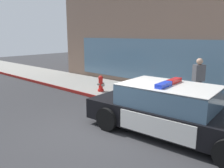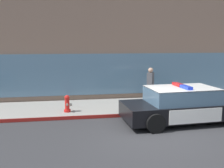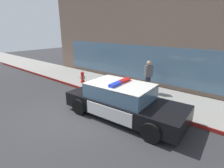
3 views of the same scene
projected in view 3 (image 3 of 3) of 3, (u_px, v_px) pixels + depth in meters
ground at (70, 116)px, 7.22m from camera, size 48.00×48.00×0.00m
sidewalk at (125, 90)px, 10.10m from camera, size 48.00×2.98×0.15m
curb_red_paint at (108, 97)px, 9.00m from camera, size 28.80×0.04×0.14m
storefront_building at (212, 4)px, 11.47m from camera, size 21.51×9.14×9.98m
police_cruiser at (123, 101)px, 7.00m from camera, size 4.99×2.31×1.49m
fire_hydrant at (83, 77)px, 11.06m from camera, size 0.34×0.39×0.73m
pedestrian_on_sidewalk at (148, 76)px, 9.30m from camera, size 0.44×0.48×1.71m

